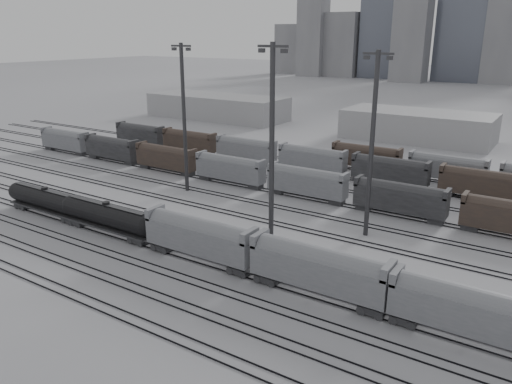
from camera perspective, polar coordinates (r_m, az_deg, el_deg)
The scene contains 15 objects.
ground at distance 71.32m, azimuth -12.15°, elevation -6.41°, with size 900.00×900.00×0.00m, color #BBBABF.
tracks at distance 83.51m, azimuth -3.72°, elevation -2.35°, with size 220.00×71.50×0.16m.
tank_car_a at distance 88.62m, azimuth -22.87°, elevation -0.81°, with size 18.38×3.06×4.54m.
tank_car_b at distance 77.34m, azimuth -16.64°, elevation -2.64°, with size 19.19×3.20×4.74m.
hopper_car_a at distance 65.29m, azimuth -6.44°, elevation -4.98°, with size 16.29×3.24×5.83m.
hopper_car_b at distance 56.85m, azimuth 7.20°, elevation -8.54°, with size 16.50×3.28×5.90m.
hopper_car_c at distance 52.96m, azimuth 23.53°, elevation -12.30°, with size 15.70×3.12×5.62m.
light_mast_b at distance 92.84m, azimuth -8.23°, elevation 8.67°, with size 4.33×0.69×27.08m.
light_mast_c at distance 67.34m, azimuth 1.82°, elevation 5.70°, with size 4.42×0.71×27.63m.
light_mast_d at distance 72.18m, azimuth 13.12°, elevation 5.62°, with size 4.25×0.68×26.59m.
bg_string_near at distance 90.37m, azimuth 5.83°, elevation 0.99°, with size 151.00×3.00×5.60m.
bg_string_mid at distance 101.07m, azimuth 15.07°, elevation 2.26°, with size 151.00×3.00×5.60m.
bg_string_far at distance 105.17m, azimuth 25.53°, elevation 1.71°, with size 66.00×3.00×5.60m.
warehouse_left at distance 178.19m, azimuth -4.48°, elevation 9.69°, with size 50.00×18.00×8.00m, color #A7A7AA.
warehouse_mid at distance 147.18m, azimuth 17.98°, elevation 7.20°, with size 40.00×18.00×8.00m, color #A7A7AA.
Camera 1 is at (47.06, -45.29, 28.64)m, focal length 35.00 mm.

